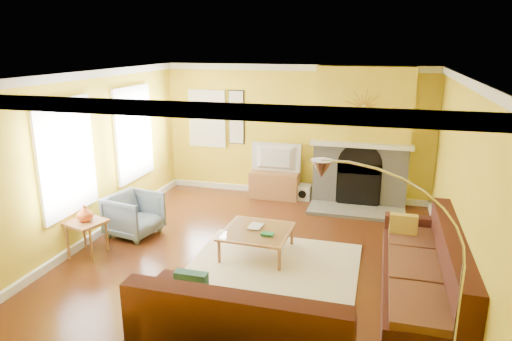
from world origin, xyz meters
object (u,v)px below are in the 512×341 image
(side_table, at_px, (88,238))
(armchair, at_px, (134,215))
(sectional_sofa, at_px, (319,266))
(media_console, at_px, (275,185))
(coffee_table, at_px, (257,242))
(arc_lamp, at_px, (392,280))

(side_table, bearing_deg, armchair, 72.12)
(sectional_sofa, distance_m, media_console, 3.93)
(coffee_table, height_order, media_console, media_console)
(sectional_sofa, relative_size, side_table, 6.36)
(arc_lamp, bearing_deg, coffee_table, 129.82)
(sectional_sofa, distance_m, arc_lamp, 1.61)
(coffee_table, height_order, side_table, side_table)
(media_console, xyz_separation_m, side_table, (-2.10, -3.36, 0.00))
(sectional_sofa, distance_m, coffee_table, 1.50)
(media_console, xyz_separation_m, armchair, (-1.82, -2.48, 0.08))
(sectional_sofa, relative_size, armchair, 4.49)
(media_console, distance_m, arc_lamp, 5.45)
(sectional_sofa, height_order, side_table, sectional_sofa)
(armchair, bearing_deg, arc_lamp, -110.49)
(media_console, distance_m, armchair, 3.08)
(armchair, relative_size, arc_lamp, 0.37)
(sectional_sofa, xyz_separation_m, side_table, (-3.53, 0.30, -0.17))
(armchair, bearing_deg, coffee_table, -83.87)
(coffee_table, relative_size, side_table, 1.82)
(coffee_table, bearing_deg, media_console, 97.53)
(media_console, bearing_deg, arc_lamp, -65.49)
(media_console, height_order, side_table, same)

